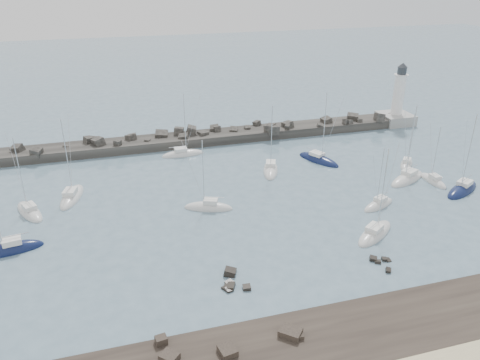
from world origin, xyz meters
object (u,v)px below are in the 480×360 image
sailboat_10 (433,181)px  sailboat_6 (271,170)px  lighthouse (396,110)px  sailboat_8 (318,160)px  sailboat_11 (407,179)px  sailboat_1 (30,212)px  sailboat_7 (375,234)px  sailboat_3 (72,197)px  sailboat_2 (10,250)px  sailboat_5 (209,208)px  sailboat_12 (406,164)px  sailboat_4 (183,154)px  sailboat_9 (379,205)px  sailboat_13 (462,190)px

sailboat_10 → sailboat_6: bearing=154.3°
lighthouse → sailboat_8: (-26.58, -15.91, -2.96)m
sailboat_10 → sailboat_11: (-3.76, 1.86, 0.01)m
sailboat_1 → sailboat_7: sailboat_7 is taller
sailboat_1 → sailboat_11: (60.74, -5.45, 0.01)m
sailboat_3 → sailboat_7: (40.16, -23.04, -0.01)m
sailboat_2 → sailboat_3: (7.06, 13.59, -0.02)m
sailboat_5 → sailboat_11: (34.93, 0.60, -0.00)m
sailboat_2 → sailboat_10: sailboat_2 is taller
sailboat_8 → sailboat_12: size_ratio=1.36×
sailboat_4 → sailboat_7: size_ratio=0.97×
sailboat_1 → sailboat_6: size_ratio=0.96×
sailboat_10 → sailboat_1: bearing=173.5°
sailboat_9 → sailboat_12: sailboat_9 is taller
sailboat_2 → sailboat_7: size_ratio=0.98×
sailboat_9 → sailboat_13: 15.93m
sailboat_1 → sailboat_12: 64.49m
sailboat_8 → sailboat_9: (1.14, -19.16, 0.00)m
sailboat_4 → sailboat_6: bearing=-40.9°
sailboat_3 → sailboat_13: size_ratio=0.97×
sailboat_2 → sailboat_12: (65.71, 10.54, -0.03)m
sailboat_1 → lighthouse: bearing=16.5°
sailboat_4 → sailboat_6: size_ratio=0.99×
sailboat_7 → sailboat_11: sailboat_11 is taller
sailboat_5 → sailboat_10: size_ratio=1.14×
sailboat_9 → sailboat_10: (13.56, 5.17, -0.01)m
sailboat_12 → sailboat_10: bearing=-89.9°
sailboat_6 → sailboat_12: size_ratio=1.27×
sailboat_4 → sailboat_10: 45.47m
sailboat_3 → sailboat_8: size_ratio=0.97×
sailboat_12 → sailboat_13: bearing=-78.8°
sailboat_4 → sailboat_5: (-0.01, -22.64, 0.02)m
sailboat_11 → sailboat_5: bearing=-179.0°
lighthouse → sailboat_10: size_ratio=1.39×
lighthouse → sailboat_9: 43.42m
sailboat_4 → sailboat_7: bearing=-60.9°
sailboat_2 → sailboat_7: bearing=-11.3°
sailboat_9 → sailboat_11: bearing=35.6°
sailboat_6 → sailboat_11: size_ratio=0.92×
sailboat_6 → sailboat_3: bearing=-177.8°
lighthouse → sailboat_1: lighthouse is taller
sailboat_3 → sailboat_6: bearing=2.2°
sailboat_3 → sailboat_11: size_ratio=0.96×
lighthouse → sailboat_4: bearing=-173.2°
sailboat_1 → sailboat_10: size_ratio=1.21×
lighthouse → sailboat_11: size_ratio=1.02×
sailboat_3 → sailboat_9: sailboat_3 is taller
sailboat_2 → sailboat_3: 15.31m
sailboat_13 → sailboat_12: bearing=101.2°
sailboat_3 → sailboat_6: (33.71, 1.32, 0.00)m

